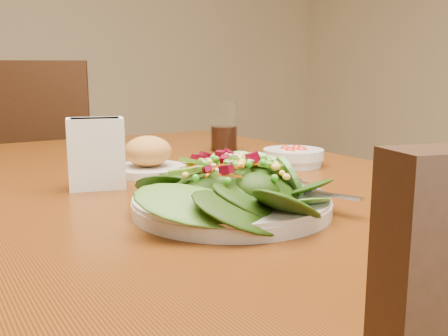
# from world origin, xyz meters

# --- Properties ---
(dining_table) EXTENTS (0.90, 1.40, 0.75)m
(dining_table) POSITION_xyz_m (0.00, 0.00, 0.65)
(dining_table) COLOR #61300E
(dining_table) RESTS_ON ground_plane
(chair_far) EXTENTS (0.60, 0.60, 0.99)m
(chair_far) POSITION_xyz_m (-0.06, 1.05, 0.52)
(chair_far) COLOR black
(chair_far) RESTS_ON ground_plane
(salad_plate) EXTENTS (0.28, 0.28, 0.08)m
(salad_plate) POSITION_xyz_m (-0.04, -0.24, 0.78)
(salad_plate) COLOR silver
(salad_plate) RESTS_ON dining_table
(bread_plate) EXTENTS (0.15, 0.15, 0.07)m
(bread_plate) POSITION_xyz_m (-0.04, 0.08, 0.78)
(bread_plate) COLOR silver
(bread_plate) RESTS_ON dining_table
(tomato_bowl) EXTENTS (0.13, 0.13, 0.04)m
(tomato_bowl) POSITION_xyz_m (0.26, -0.00, 0.77)
(tomato_bowl) COLOR silver
(tomato_bowl) RESTS_ON dining_table
(drinking_glass) EXTENTS (0.07, 0.07, 0.12)m
(drinking_glass) POSITION_xyz_m (0.25, 0.26, 0.80)
(drinking_glass) COLOR silver
(drinking_glass) RESTS_ON dining_table
(napkin_holder) EXTENTS (0.10, 0.07, 0.12)m
(napkin_holder) POSITION_xyz_m (-0.17, 0.01, 0.81)
(napkin_holder) COLOR white
(napkin_holder) RESTS_ON dining_table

